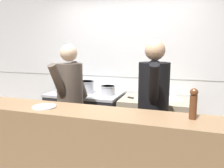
# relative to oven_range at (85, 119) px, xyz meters

# --- Properties ---
(wall_back_tiled) EXTENTS (8.00, 0.06, 2.60)m
(wall_back_tiled) POSITION_rel_oven_range_xyz_m (0.62, 0.40, 0.84)
(wall_back_tiled) COLOR white
(wall_back_tiled) RESTS_ON ground_plane
(oven_range) EXTENTS (1.20, 0.71, 0.91)m
(oven_range) POSITION_rel_oven_range_xyz_m (0.00, 0.00, 0.00)
(oven_range) COLOR #232326
(oven_range) RESTS_ON ground_plane
(prep_counter) EXTENTS (1.04, 0.65, 0.89)m
(prep_counter) POSITION_rel_oven_range_xyz_m (1.17, -0.00, -0.01)
(prep_counter) COLOR gray
(prep_counter) RESTS_ON ground_plane
(pass_counter) EXTENTS (3.03, 0.45, 1.05)m
(pass_counter) POSITION_rel_oven_range_xyz_m (0.55, -1.36, 0.06)
(pass_counter) COLOR #93704C
(pass_counter) RESTS_ON ground_plane
(stock_pot) EXTENTS (0.29, 0.29, 0.21)m
(stock_pot) POSITION_rel_oven_range_xyz_m (-0.40, -0.02, 0.57)
(stock_pot) COLOR #B7BABF
(stock_pot) RESTS_ON oven_range
(sauce_pot) EXTENTS (0.29, 0.29, 0.20)m
(sauce_pot) POSITION_rel_oven_range_xyz_m (0.01, 0.01, 0.56)
(sauce_pot) COLOR #B7BABF
(sauce_pot) RESTS_ON oven_range
(braising_pot) EXTENTS (0.23, 0.23, 0.14)m
(braising_pot) POSITION_rel_oven_range_xyz_m (0.41, -0.02, 0.53)
(braising_pot) COLOR #B7BABF
(braising_pot) RESTS_ON oven_range
(mixing_bowl_steel) EXTENTS (0.28, 0.28, 0.10)m
(mixing_bowl_steel) POSITION_rel_oven_range_xyz_m (1.42, 0.04, 0.48)
(mixing_bowl_steel) COLOR #B7BABF
(mixing_bowl_steel) RESTS_ON prep_counter
(chefs_knife) EXTENTS (0.34, 0.18, 0.02)m
(chefs_knife) POSITION_rel_oven_range_xyz_m (0.88, -0.09, 0.44)
(chefs_knife) COLOR #B7BABF
(chefs_knife) RESTS_ON prep_counter
(plated_dish_main) EXTENTS (0.24, 0.24, 0.02)m
(plated_dish_main) POSITION_rel_oven_range_xyz_m (0.20, -1.40, 0.60)
(plated_dish_main) COLOR white
(plated_dish_main) RESTS_ON pass_counter
(pepper_mill) EXTENTS (0.07, 0.07, 0.27)m
(pepper_mill) POSITION_rel_oven_range_xyz_m (1.63, -1.30, 0.73)
(pepper_mill) COLOR brown
(pepper_mill) RESTS_ON pass_counter
(chef_head_cook) EXTENTS (0.40, 0.74, 1.70)m
(chef_head_cook) POSITION_rel_oven_range_xyz_m (0.11, -0.70, 0.49)
(chef_head_cook) COLOR black
(chef_head_cook) RESTS_ON ground_plane
(chef_sous) EXTENTS (0.40, 0.76, 1.74)m
(chef_sous) POSITION_rel_oven_range_xyz_m (1.22, -0.75, 0.51)
(chef_sous) COLOR black
(chef_sous) RESTS_ON ground_plane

